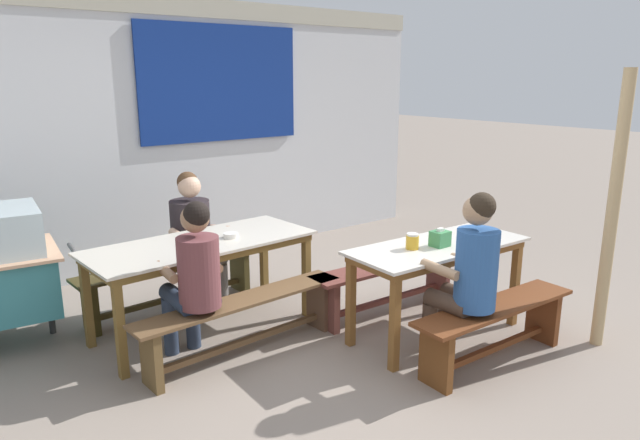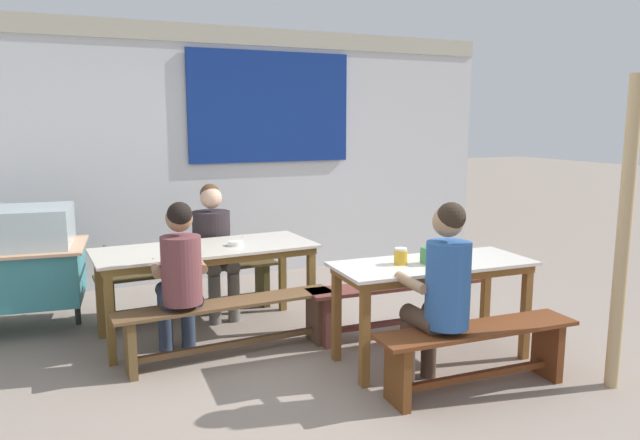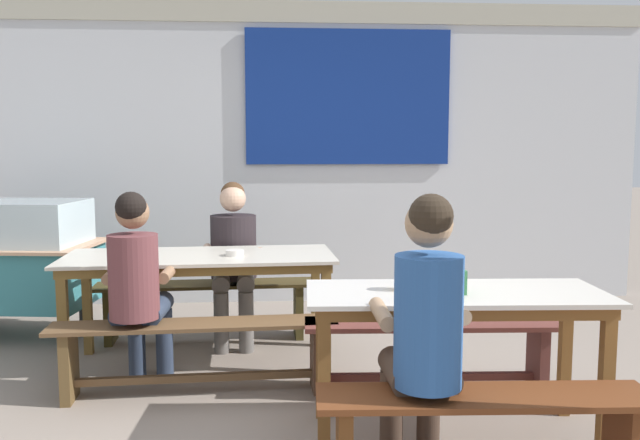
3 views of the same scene
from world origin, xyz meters
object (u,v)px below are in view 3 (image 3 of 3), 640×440
(food_cart, at_px, (5,257))
(bench_far_back, at_px, (206,302))
(person_center_facing, at_px, (233,251))
(person_near_front, at_px, (424,324))
(condiment_jar, at_px, (404,279))
(dining_table_near, at_px, (455,308))
(tissue_box, at_px, (451,281))
(bench_near_front, at_px, (484,427))
(soup_bowl, at_px, (235,253))
(dining_table_far, at_px, (200,265))
(bench_near_back, at_px, (432,345))
(person_left_back_turned, at_px, (138,281))
(bench_far_front, at_px, (195,347))

(food_cart, bearing_deg, bench_far_back, -7.58)
(person_center_facing, bearing_deg, person_near_front, -66.84)
(person_center_facing, bearing_deg, bench_far_back, 166.24)
(condiment_jar, bearing_deg, person_center_facing, 119.90)
(dining_table_near, bearing_deg, tissue_box, -132.98)
(bench_near_front, distance_m, soup_bowl, 2.16)
(dining_table_far, xyz_separation_m, person_center_facing, (0.19, 0.52, 0.01))
(bench_near_back, distance_m, soup_bowl, 1.44)
(dining_table_near, distance_m, bench_far_back, 2.36)
(dining_table_far, xyz_separation_m, person_near_front, (1.16, -1.73, 0.04))
(bench_far_back, distance_m, condiment_jar, 2.20)
(dining_table_near, distance_m, tissue_box, 0.16)
(condiment_jar, bearing_deg, person_left_back_turned, 155.60)
(dining_table_near, xyz_separation_m, food_cart, (-3.05, 2.02, -0.04))
(soup_bowl, bearing_deg, food_cart, 155.59)
(dining_table_far, relative_size, bench_far_front, 1.08)
(dining_table_near, distance_m, person_left_back_turned, 1.89)
(bench_far_back, bearing_deg, tissue_box, -52.35)
(dining_table_near, relative_size, bench_far_front, 0.90)
(bench_far_front, height_order, soup_bowl, soup_bowl)
(bench_near_front, bearing_deg, soup_bowl, 123.70)
(person_left_back_turned, bearing_deg, food_cart, 135.05)
(dining_table_far, xyz_separation_m, bench_near_front, (1.41, -1.81, -0.39))
(person_near_front, height_order, condiment_jar, person_near_front)
(bench_near_back, bearing_deg, bench_near_front, -92.50)
(dining_table_near, bearing_deg, person_near_front, -118.96)
(bench_near_front, xyz_separation_m, person_left_back_turned, (-1.73, 1.30, 0.39))
(bench_far_front, distance_m, tissue_box, 1.62)
(food_cart, xyz_separation_m, tissue_box, (3.01, -2.06, 0.19))
(bench_near_front, distance_m, person_left_back_turned, 2.19)
(dining_table_far, height_order, bench_near_front, dining_table_far)
(dining_table_near, relative_size, tissue_box, 10.63)
(bench_near_back, distance_m, bench_near_front, 1.16)
(person_left_back_turned, height_order, soup_bowl, person_left_back_turned)
(dining_table_near, bearing_deg, food_cart, 146.53)
(person_center_facing, distance_m, tissue_box, 2.16)
(bench_far_front, height_order, tissue_box, tissue_box)
(bench_near_back, distance_m, tissue_box, 0.82)
(bench_near_back, xyz_separation_m, person_center_facing, (-1.27, 1.17, 0.40))
(bench_near_front, bearing_deg, tissue_box, 91.48)
(tissue_box, bearing_deg, person_center_facing, 123.84)
(bench_near_back, height_order, soup_bowl, soup_bowl)
(food_cart, bearing_deg, dining_table_far, -26.04)
(bench_far_back, height_order, soup_bowl, soup_bowl)
(person_center_facing, height_order, tissue_box, person_center_facing)
(food_cart, xyz_separation_m, person_center_facing, (1.81, -0.27, 0.07))
(dining_table_near, distance_m, soup_bowl, 1.68)
(person_center_facing, height_order, soup_bowl, person_center_facing)
(person_left_back_turned, distance_m, soup_bowl, 0.72)
(bench_far_front, xyz_separation_m, bench_near_back, (1.43, -0.07, 0.01))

